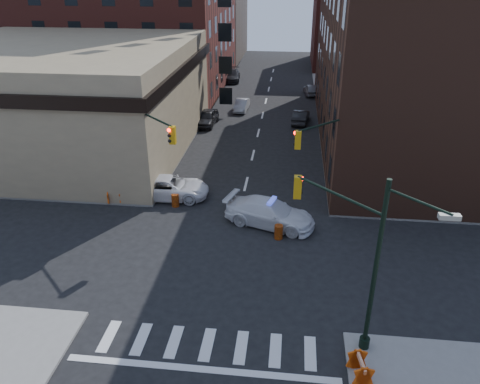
% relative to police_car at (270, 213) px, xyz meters
% --- Properties ---
extents(ground, '(140.00, 140.00, 0.00)m').
position_rel_police_car_xyz_m(ground, '(-2.13, -4.06, -0.84)').
color(ground, black).
rests_on(ground, ground).
extents(sidewalk_nw, '(34.00, 54.50, 0.15)m').
position_rel_police_car_xyz_m(sidewalk_nw, '(-25.13, 28.69, -0.77)').
color(sidewalk_nw, gray).
rests_on(sidewalk_nw, ground).
extents(sidewalk_ne, '(34.00, 54.50, 0.15)m').
position_rel_police_car_xyz_m(sidewalk_ne, '(20.87, 28.69, -0.77)').
color(sidewalk_ne, gray).
rests_on(sidewalk_ne, ground).
extents(bank_building, '(22.00, 22.00, 9.00)m').
position_rel_police_car_xyz_m(bank_building, '(-19.13, 12.44, 3.66)').
color(bank_building, '#958362').
rests_on(bank_building, ground).
extents(commercial_row_ne, '(14.00, 34.00, 14.00)m').
position_rel_police_car_xyz_m(commercial_row_ne, '(10.87, 18.44, 6.16)').
color(commercial_row_ne, '#48291D').
rests_on(commercial_row_ne, ground).
extents(filler_nw, '(20.00, 18.00, 16.00)m').
position_rel_police_car_xyz_m(filler_nw, '(-18.13, 57.94, 7.16)').
color(filler_nw, brown).
rests_on(filler_nw, ground).
extents(filler_ne, '(16.00, 16.00, 12.00)m').
position_rel_police_car_xyz_m(filler_ne, '(11.87, 53.94, 5.16)').
color(filler_ne, '#5D241D').
rests_on(filler_ne, ground).
extents(signal_pole_se, '(5.40, 5.27, 8.00)m').
position_rel_police_car_xyz_m(signal_pole_se, '(3.91, -9.59, 3.77)').
color(signal_pole_se, black).
rests_on(signal_pole_se, sidewalk_se).
extents(signal_pole_nw, '(3.58, 3.67, 8.00)m').
position_rel_police_car_xyz_m(signal_pole_nw, '(-7.98, 1.27, 3.50)').
color(signal_pole_nw, black).
rests_on(signal_pole_nw, sidewalk_nw).
extents(signal_pole_ne, '(3.67, 3.58, 8.00)m').
position_rel_police_car_xyz_m(signal_pole_ne, '(3.71, 1.29, 3.50)').
color(signal_pole_ne, black).
rests_on(signal_pole_ne, sidewalk_ne).
extents(tree_ne_near, '(3.00, 3.00, 4.85)m').
position_rel_police_car_xyz_m(tree_ne_near, '(5.37, 21.94, 2.65)').
color(tree_ne_near, black).
rests_on(tree_ne_near, sidewalk_ne).
extents(tree_ne_far, '(3.00, 3.00, 4.85)m').
position_rel_police_car_xyz_m(tree_ne_far, '(5.37, 29.94, 2.65)').
color(tree_ne_far, black).
rests_on(tree_ne_far, sidewalk_ne).
extents(police_car, '(6.23, 3.97, 1.68)m').
position_rel_police_car_xyz_m(police_car, '(0.00, 0.00, 0.00)').
color(police_car, white).
rests_on(police_car, ground).
extents(pickup, '(5.77, 2.86, 1.57)m').
position_rel_police_car_xyz_m(pickup, '(-7.34, 3.09, -0.05)').
color(pickup, white).
rests_on(pickup, ground).
extents(parked_car_wnear, '(2.15, 4.69, 1.56)m').
position_rel_police_car_xyz_m(parked_car_wnear, '(-7.63, 19.84, -0.06)').
color(parked_car_wnear, black).
rests_on(parked_car_wnear, ground).
extents(parked_car_wfar, '(1.57, 3.94, 1.28)m').
position_rel_police_car_xyz_m(parked_car_wfar, '(-4.63, 25.48, -0.20)').
color(parked_car_wfar, '#9B9DA3').
rests_on(parked_car_wfar, ground).
extents(parked_car_wdeep, '(2.57, 5.52, 1.56)m').
position_rel_police_car_xyz_m(parked_car_wdeep, '(-7.63, 40.24, -0.06)').
color(parked_car_wdeep, black).
rests_on(parked_car_wdeep, ground).
extents(parked_car_enear, '(1.99, 4.34, 1.38)m').
position_rel_police_car_xyz_m(parked_car_enear, '(2.02, 21.64, -0.15)').
color(parked_car_enear, black).
rests_on(parked_car_enear, ground).
extents(parked_car_efar, '(2.10, 4.18, 1.37)m').
position_rel_police_car_xyz_m(parked_car_efar, '(3.37, 33.56, -0.16)').
color(parked_car_efar, gray).
rests_on(parked_car_efar, ground).
extents(pedestrian_a, '(0.81, 0.75, 1.86)m').
position_rel_police_car_xyz_m(pedestrian_a, '(-12.86, 5.43, 0.24)').
color(pedestrian_a, black).
rests_on(pedestrian_a, sidewalk_nw).
extents(pedestrian_b, '(0.84, 0.67, 1.68)m').
position_rel_police_car_xyz_m(pedestrian_b, '(-11.84, 2.59, 0.15)').
color(pedestrian_b, black).
rests_on(pedestrian_b, sidewalk_nw).
extents(pedestrian_c, '(1.07, 0.73, 1.69)m').
position_rel_police_car_xyz_m(pedestrian_c, '(-12.60, 1.94, 0.15)').
color(pedestrian_c, '#212632').
rests_on(pedestrian_c, sidewalk_nw).
extents(barrel_road, '(0.57, 0.57, 0.91)m').
position_rel_police_car_xyz_m(barrel_road, '(0.63, -1.64, -0.39)').
color(barrel_road, '#D5570A').
rests_on(barrel_road, ground).
extents(barrel_bank, '(0.52, 0.52, 0.91)m').
position_rel_police_car_xyz_m(barrel_bank, '(-6.60, 1.79, -0.39)').
color(barrel_bank, '#E8400A').
rests_on(barrel_bank, ground).
extents(barricade_se_a, '(0.82, 1.33, 0.93)m').
position_rel_police_car_xyz_m(barricade_se_a, '(4.27, -12.06, -0.23)').
color(barricade_se_a, orange).
rests_on(barricade_se_a, sidewalk_se).
extents(barricade_nw_a, '(1.18, 0.79, 0.81)m').
position_rel_police_car_xyz_m(barricade_nw_a, '(-10.88, 1.64, -0.29)').
color(barricade_nw_a, red).
rests_on(barricade_nw_a, sidewalk_nw).
extents(barricade_nw_b, '(1.32, 0.86, 0.91)m').
position_rel_police_car_xyz_m(barricade_nw_b, '(-13.50, 3.74, -0.23)').
color(barricade_nw_b, '#D04B09').
rests_on(barricade_nw_b, sidewalk_nw).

